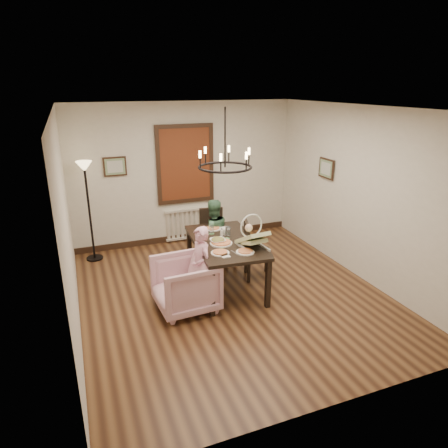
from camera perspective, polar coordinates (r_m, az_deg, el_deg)
room_shell at (r=6.11m, az=-0.10°, el=3.23°), size 4.51×5.00×2.81m
dining_table at (r=6.25m, az=0.14°, el=-3.08°), size 1.10×1.78×0.80m
chair_far at (r=7.24m, az=-1.53°, el=-1.75°), size 0.49×0.49×0.98m
chair_right at (r=6.66m, az=4.92°, el=-3.69°), size 0.54×0.54×1.00m
armchair at (r=5.81m, az=-5.60°, el=-8.57°), size 0.90×0.88×0.77m
elderly_woman at (r=5.88m, az=-3.33°, el=-6.93°), size 0.30×0.40×0.99m
seated_man at (r=7.00m, az=-1.61°, el=-2.27°), size 0.52×0.41×1.04m
baby_bouncer at (r=5.91m, az=4.09°, el=-1.77°), size 0.45×0.57×0.35m
salad_bowl at (r=6.12m, az=-0.88°, el=-2.38°), size 0.29×0.29×0.07m
pizza_platter at (r=6.08m, az=-0.42°, el=-2.69°), size 0.34×0.34×0.04m
drinking_glass at (r=6.39m, az=0.58°, el=-1.00°), size 0.08×0.08×0.16m
window_blinds at (r=8.00m, az=-5.55°, el=8.49°), size 1.00×0.03×1.40m
radiator at (r=8.34m, az=-5.31°, el=0.05°), size 0.92×0.12×0.62m
picture_back at (r=7.75m, az=-15.31°, el=7.93°), size 0.42×0.03×0.36m
picture_right at (r=7.54m, az=14.41°, el=7.69°), size 0.03×0.42×0.36m
floor_lamp at (r=7.59m, az=-18.65°, el=1.49°), size 0.30×0.30×1.80m
chandelier at (r=5.89m, az=0.15°, el=8.13°), size 0.80×0.80×0.04m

